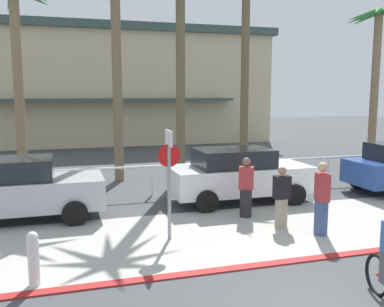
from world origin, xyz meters
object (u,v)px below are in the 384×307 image
(car_silver_1, at_px, (16,189))
(pedestrian_2, at_px, (282,200))
(palm_tree_3, at_px, (16,36))
(pedestrian_0, at_px, (246,190))
(palm_tree_7, at_px, (377,46))
(stop_sign_bike_lane, at_px, (169,169))
(car_white_2, at_px, (239,175))
(palm_tree_4, at_px, (115,22))
(bollard_0, at_px, (33,258))
(pedestrian_1, at_px, (322,202))
(palm_tree_6, at_px, (245,17))

(car_silver_1, bearing_deg, pedestrian_2, -21.19)
(palm_tree_3, xyz_separation_m, pedestrian_0, (6.28, -6.77, -4.69))
(palm_tree_7, bearing_deg, pedestrian_0, -146.22)
(palm_tree_7, bearing_deg, stop_sign_bike_lane, -147.92)
(palm_tree_7, height_order, car_white_2, palm_tree_7)
(car_white_2, relative_size, pedestrian_0, 2.64)
(pedestrian_0, bearing_deg, palm_tree_4, 114.69)
(palm_tree_4, distance_m, pedestrian_2, 9.35)
(palm_tree_7, bearing_deg, bollard_0, -148.25)
(stop_sign_bike_lane, xyz_separation_m, pedestrian_1, (3.54, -0.75, -0.85))
(car_white_2, bearing_deg, palm_tree_7, 27.17)
(bollard_0, relative_size, pedestrian_1, 0.56)
(stop_sign_bike_lane, height_order, palm_tree_7, palm_tree_7)
(palm_tree_4, bearing_deg, pedestrian_1, -63.86)
(bollard_0, height_order, palm_tree_4, palm_tree_4)
(palm_tree_6, height_order, car_silver_1, palm_tree_6)
(bollard_0, relative_size, pedestrian_0, 0.60)
(bollard_0, relative_size, palm_tree_4, 0.12)
(palm_tree_4, height_order, pedestrian_1, palm_tree_4)
(palm_tree_6, height_order, pedestrian_1, palm_tree_6)
(palm_tree_6, distance_m, pedestrian_2, 10.55)
(palm_tree_4, relative_size, car_white_2, 1.93)
(stop_sign_bike_lane, distance_m, pedestrian_2, 3.09)
(palm_tree_3, relative_size, pedestrian_2, 4.66)
(car_white_2, bearing_deg, palm_tree_4, 126.62)
(car_white_2, distance_m, pedestrian_0, 1.70)
(stop_sign_bike_lane, distance_m, pedestrian_1, 3.72)
(stop_sign_bike_lane, height_order, car_white_2, stop_sign_bike_lane)
(palm_tree_7, relative_size, pedestrian_1, 4.03)
(bollard_0, xyz_separation_m, palm_tree_3, (-0.99, 9.60, 4.94))
(car_silver_1, height_order, car_white_2, same)
(bollard_0, distance_m, car_silver_1, 4.35)
(palm_tree_7, bearing_deg, palm_tree_4, -179.90)
(stop_sign_bike_lane, xyz_separation_m, car_silver_1, (-3.55, 2.60, -0.81))
(palm_tree_7, bearing_deg, pedestrian_2, -140.11)
(palm_tree_4, distance_m, palm_tree_7, 11.66)
(pedestrian_0, distance_m, pedestrian_2, 1.18)
(palm_tree_3, bearing_deg, pedestrian_1, -49.54)
(palm_tree_4, distance_m, pedestrian_0, 8.38)
(pedestrian_1, bearing_deg, bollard_0, -171.74)
(stop_sign_bike_lane, xyz_separation_m, palm_tree_4, (-0.30, 7.09, 4.32))
(palm_tree_4, xyz_separation_m, pedestrian_2, (3.24, -7.01, -5.28))
(pedestrian_1, relative_size, pedestrian_2, 1.13)
(palm_tree_4, relative_size, pedestrian_0, 5.12)
(palm_tree_7, relative_size, pedestrian_2, 4.58)
(bollard_0, xyz_separation_m, pedestrian_0, (5.29, 2.83, 0.25))
(palm_tree_4, xyz_separation_m, palm_tree_6, (5.77, 1.32, 0.68))
(bollard_0, height_order, pedestrian_2, pedestrian_2)
(stop_sign_bike_lane, height_order, pedestrian_2, stop_sign_bike_lane)
(car_silver_1, bearing_deg, palm_tree_7, 16.85)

